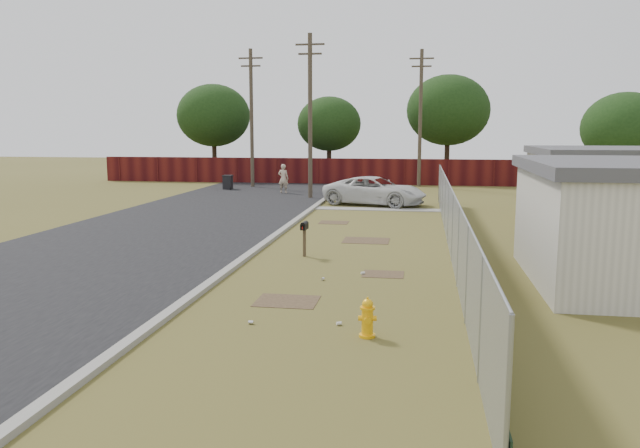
% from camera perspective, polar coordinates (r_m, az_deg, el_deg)
% --- Properties ---
extents(ground, '(120.00, 120.00, 0.00)m').
position_cam_1_polar(ground, '(18.95, 2.54, -3.11)').
color(ground, brown).
rests_on(ground, ground).
extents(street, '(15.10, 60.00, 0.12)m').
position_cam_1_polar(street, '(28.19, -9.27, 0.74)').
color(street, black).
rests_on(street, ground).
extents(chainlink_fence, '(0.10, 27.06, 2.02)m').
position_cam_1_polar(chainlink_fence, '(19.71, 11.95, -0.47)').
color(chainlink_fence, gray).
rests_on(chainlink_fence, ground).
extents(privacy_fence, '(30.00, 0.12, 1.80)m').
position_cam_1_polar(privacy_fence, '(44.28, -1.40, 4.88)').
color(privacy_fence, '#4F1311').
rests_on(privacy_fence, ground).
extents(utility_poles, '(12.60, 8.24, 9.00)m').
position_cam_1_polar(utility_poles, '(39.52, 0.78, 9.92)').
color(utility_poles, '#4B3E32').
rests_on(utility_poles, ground).
extents(horizon_trees, '(33.32, 31.94, 7.78)m').
position_cam_1_polar(horizon_trees, '(42.00, 7.55, 9.69)').
color(horizon_trees, black).
rests_on(horizon_trees, ground).
extents(fire_hydrant, '(0.35, 0.36, 0.77)m').
position_cam_1_polar(fire_hydrant, '(11.85, 4.36, -8.61)').
color(fire_hydrant, '#F6AE0C').
rests_on(fire_hydrant, ground).
extents(mailbox, '(0.19, 0.47, 1.08)m').
position_cam_1_polar(mailbox, '(19.00, -1.44, -0.45)').
color(mailbox, brown).
rests_on(mailbox, ground).
extents(pickup_truck, '(5.67, 3.79, 1.45)m').
position_cam_1_polar(pickup_truck, '(32.03, 5.06, 3.04)').
color(pickup_truck, silver).
rests_on(pickup_truck, ground).
extents(pedestrian, '(0.69, 0.50, 1.76)m').
position_cam_1_polar(pedestrian, '(37.73, -3.37, 4.17)').
color(pedestrian, '#C4AD8F').
rests_on(pedestrian, ground).
extents(trash_bin, '(0.60, 0.66, 0.92)m').
position_cam_1_polar(trash_bin, '(40.47, -8.43, 3.81)').
color(trash_bin, black).
rests_on(trash_bin, ground).
extents(scattered_litter, '(1.93, 4.74, 0.07)m').
position_cam_1_polar(scattered_litter, '(14.53, 0.22, -6.62)').
color(scattered_litter, silver).
rests_on(scattered_litter, ground).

